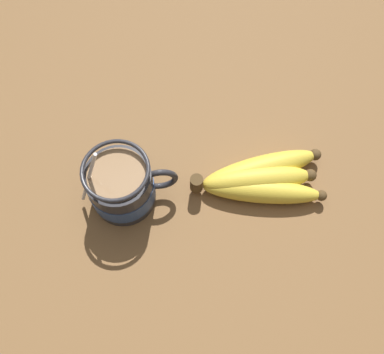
{
  "coord_description": "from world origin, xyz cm",
  "views": [
    {
      "loc": [
        -2.04,
        -26.84,
        65.05
      ],
      "look_at": [
        1.7,
        -0.03,
        7.55
      ],
      "focal_mm": 40.0,
      "sensor_mm": 36.0,
      "label": 1
    }
  ],
  "objects": [
    {
      "name": "table",
      "position": [
        0.0,
        0.0,
        1.61
      ],
      "size": [
        117.21,
        117.21,
        3.21
      ],
      "color": "brown",
      "rests_on": "ground"
    },
    {
      "name": "coffee_mug",
      "position": [
        -8.76,
        0.46,
        7.46
      ],
      "size": [
        14.96,
        9.85,
        14.68
      ],
      "color": "#28282D",
      "rests_on": "table"
    },
    {
      "name": "banana_bunch",
      "position": [
        12.17,
        -0.76,
        5.25
      ],
      "size": [
        21.37,
        10.74,
        4.37
      ],
      "color": "#4C381E",
      "rests_on": "table"
    }
  ]
}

